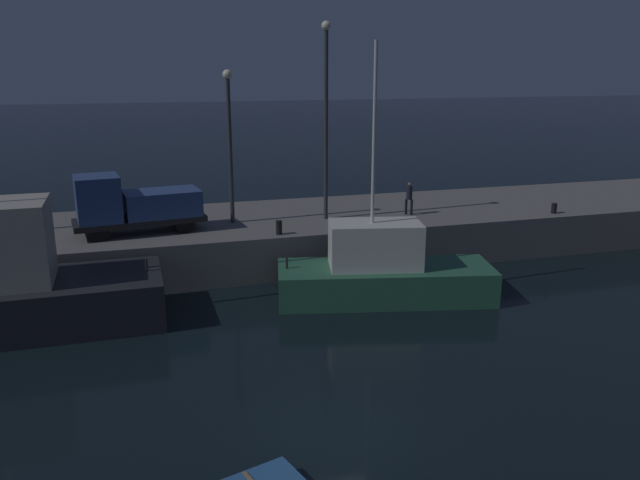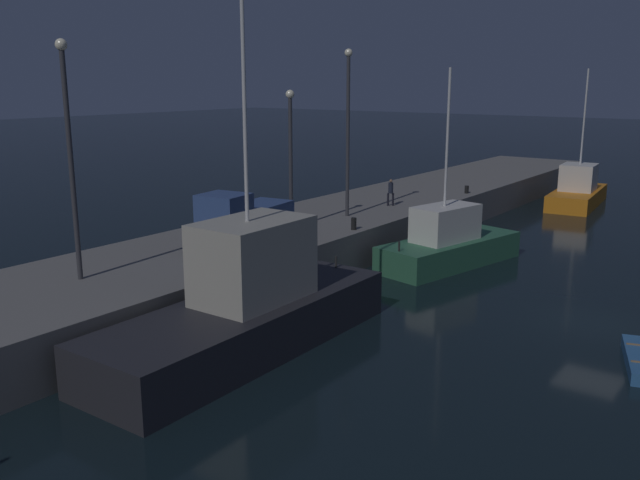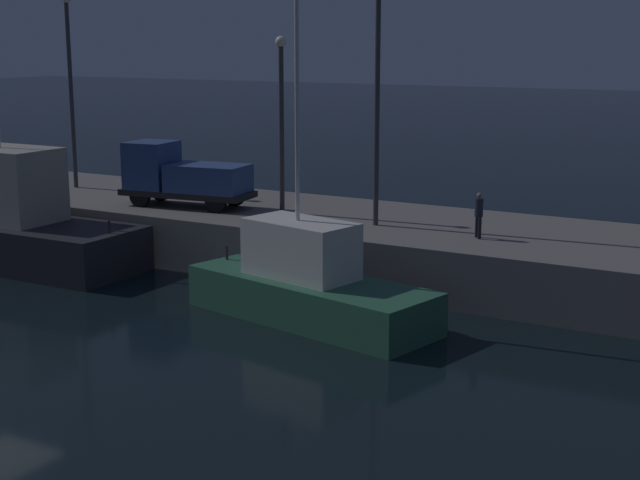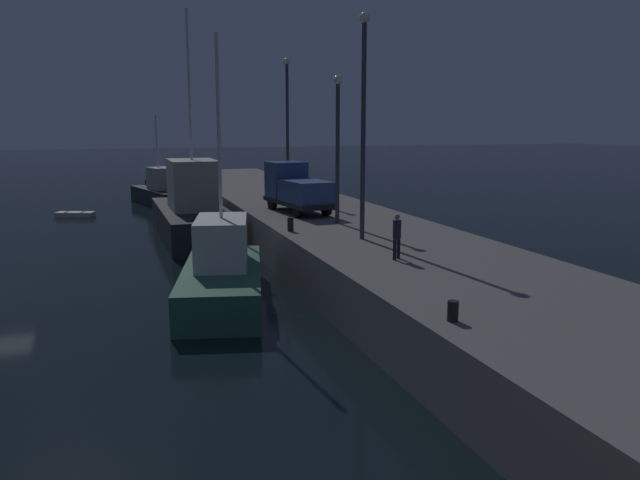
# 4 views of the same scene
# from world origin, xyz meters

# --- Properties ---
(ground_plane) EXTENTS (320.00, 320.00, 0.00)m
(ground_plane) POSITION_xyz_m (0.00, 0.00, 0.00)
(ground_plane) COLOR black
(pier_quay) EXTENTS (79.64, 8.10, 2.05)m
(pier_quay) POSITION_xyz_m (0.00, 15.97, 1.02)
(pier_quay) COLOR slate
(pier_quay) RESTS_ON ground
(fishing_trawler_red) EXTENTS (12.82, 4.08, 13.40)m
(fishing_trawler_red) POSITION_xyz_m (-10.20, 9.52, 1.55)
(fishing_trawler_red) COLOR #232328
(fishing_trawler_red) RESTS_ON ground
(fishing_boat_white) EXTENTS (9.39, 3.97, 10.45)m
(fishing_boat_white) POSITION_xyz_m (26.89, 8.48, 1.12)
(fishing_boat_white) COLOR orange
(fishing_boat_white) RESTS_ON ground
(fishing_boat_orange) EXTENTS (9.15, 4.73, 10.22)m
(fishing_boat_orange) POSITION_xyz_m (4.77, 8.79, 1.15)
(fishing_boat_orange) COLOR #2D6647
(fishing_boat_orange) RESTS_ON ground
(lamp_post_west) EXTENTS (0.44, 0.44, 9.02)m
(lamp_post_west) POSITION_xyz_m (-12.49, 16.14, 7.25)
(lamp_post_west) COLOR #38383D
(lamp_post_west) RESTS_ON pier_quay
(lamp_post_east) EXTENTS (0.44, 0.44, 7.08)m
(lamp_post_east) POSITION_xyz_m (-0.32, 15.35, 6.24)
(lamp_post_east) COLOR #38383D
(lamp_post_east) RESTS_ON pier_quay
(lamp_post_central) EXTENTS (0.44, 0.44, 9.21)m
(lamp_post_central) POSITION_xyz_m (4.18, 14.87, 7.35)
(lamp_post_central) COLOR #38383D
(lamp_post_central) RESTS_ON pier_quay
(utility_truck) EXTENTS (5.88, 2.69, 2.69)m
(utility_truck) POSITION_xyz_m (-4.83, 14.55, 3.34)
(utility_truck) COLOR black
(utility_truck) RESTS_ON pier_quay
(dockworker) EXTENTS (0.42, 0.42, 1.64)m
(dockworker) POSITION_xyz_m (8.43, 14.52, 2.98)
(dockworker) COLOR black
(dockworker) RESTS_ON pier_quay
(bollard_west) EXTENTS (0.28, 0.28, 0.63)m
(bollard_west) POSITION_xyz_m (1.31, 12.52, 2.36)
(bollard_west) COLOR black
(bollard_west) RESTS_ON pier_quay
(bollard_east) EXTENTS (0.28, 0.28, 0.52)m
(bollard_east) POSITION_xyz_m (15.64, 12.74, 2.31)
(bollard_east) COLOR black
(bollard_east) RESTS_ON pier_quay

